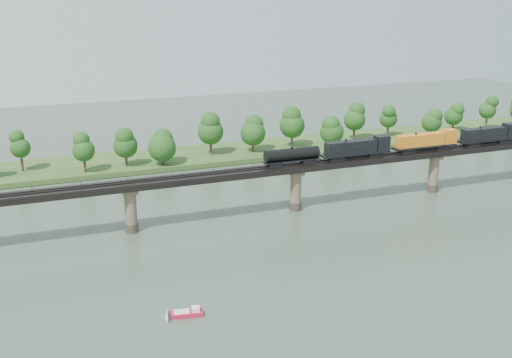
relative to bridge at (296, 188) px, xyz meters
name	(u,v)px	position (x,y,z in m)	size (l,w,h in m)	color
ground	(357,256)	(0.00, -30.00, -5.46)	(400.00, 400.00, 0.00)	#374638
far_bank	(224,154)	(0.00, 55.00, -4.66)	(300.00, 24.00, 1.60)	#325120
bridge	(296,188)	(0.00, 0.00, 0.00)	(236.00, 30.00, 11.50)	#473A2D
bridge_superstructure	(296,163)	(0.00, 0.00, 6.33)	(220.00, 4.90, 0.75)	black
far_treeline	(203,134)	(-8.21, 50.52, 3.37)	(289.06, 17.54, 13.60)	#382619
freight_train	(403,144)	(29.88, 0.00, 8.49)	(74.39, 2.90, 5.12)	black
motorboat	(187,313)	(-38.60, -41.20, -4.95)	(5.59, 2.85, 1.49)	red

